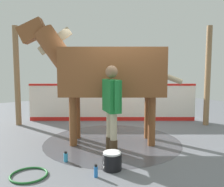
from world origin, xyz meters
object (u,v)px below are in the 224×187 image
bottle_shampoo (66,157)px  horse (107,71)px  wash_bucket (112,161)px  bottle_spray (96,171)px  handler (112,104)px  hose_coil (29,175)px

bottle_shampoo → horse: bearing=-155.8°
wash_bucket → bottle_spray: 0.38m
bottle_shampoo → bottle_spray: size_ratio=0.94×
handler → hose_coil: bearing=-164.5°
horse → hose_coil: horse is taller
bottle_spray → hose_coil: bearing=-36.8°
bottle_shampoo → handler: bearing=165.5°
bottle_spray → hose_coil: bottle_spray is taller
bottle_shampoo → bottle_spray: (-0.13, 0.83, 0.01)m
wash_bucket → bottle_shampoo: wash_bucket is taller
wash_bucket → hose_coil: (1.20, -0.53, -0.13)m
horse → bottle_spray: horse is taller
horse → bottle_shampoo: (1.26, 0.57, -1.50)m
bottle_spray → hose_coil: 1.05m
wash_bucket → bottle_shampoo: 0.89m
handler → hose_coil: size_ratio=2.95×
wash_bucket → hose_coil: 1.32m
wash_bucket → bottle_shampoo: bearing=-56.3°
handler → wash_bucket: handler is taller
horse → hose_coil: 2.63m
horse → handler: horse is taller
handler → hose_coil: (1.55, -0.02, -0.97)m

